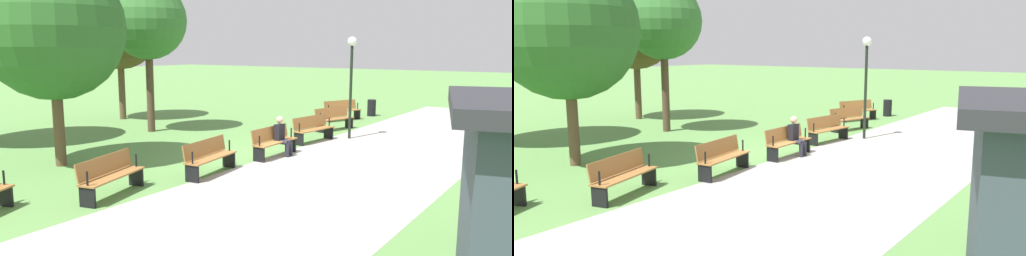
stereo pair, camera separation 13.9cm
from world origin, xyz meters
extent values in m
plane|color=#5B8C47|center=(0.00, 0.00, 0.00)|extent=(120.00, 120.00, 0.00)
cube|color=#A39E99|center=(0.00, 2.51, 0.00)|extent=(31.01, 5.25, 0.01)
cube|color=#996633|center=(-7.93, -1.61, 0.45)|extent=(1.86, 1.12, 0.04)
cube|color=#996633|center=(-8.01, -1.79, 0.69)|extent=(1.73, 0.81, 0.40)
cube|color=black|center=(-8.72, -1.27, 0.21)|extent=(0.20, 0.37, 0.43)
cylinder|color=black|center=(-8.71, -1.26, 0.61)|extent=(0.06, 0.06, 0.30)
cube|color=black|center=(-7.14, -1.94, 0.21)|extent=(0.20, 0.37, 0.43)
cylinder|color=black|center=(-7.13, -1.93, 0.61)|extent=(0.06, 0.06, 0.30)
cube|color=#996633|center=(-5.37, -0.72, 0.45)|extent=(1.89, 0.91, 0.04)
cube|color=#996633|center=(-5.42, -0.91, 0.69)|extent=(1.80, 0.59, 0.40)
cube|color=black|center=(-6.19, -0.49, 0.21)|extent=(0.16, 0.38, 0.43)
cylinder|color=black|center=(-6.19, -0.47, 0.61)|extent=(0.05, 0.05, 0.30)
cube|color=black|center=(-4.54, -0.95, 0.21)|extent=(0.16, 0.38, 0.43)
cylinder|color=black|center=(-4.53, -0.93, 0.61)|extent=(0.05, 0.05, 0.30)
cube|color=#996633|center=(-2.71, -0.18, 0.45)|extent=(1.88, 0.68, 0.04)
cube|color=#996633|center=(-2.73, -0.38, 0.69)|extent=(1.83, 0.35, 0.40)
cube|color=black|center=(-3.56, -0.07, 0.21)|extent=(0.11, 0.38, 0.43)
cylinder|color=black|center=(-3.56, -0.05, 0.61)|extent=(0.05, 0.05, 0.30)
cube|color=black|center=(-1.86, -0.30, 0.21)|extent=(0.11, 0.38, 0.43)
cylinder|color=black|center=(-1.85, -0.28, 0.61)|extent=(0.05, 0.05, 0.30)
cube|color=#996633|center=(0.00, 0.00, 0.45)|extent=(1.84, 0.44, 0.04)
cube|color=#996633|center=(0.00, -0.20, 0.69)|extent=(1.84, 0.10, 0.40)
cube|color=black|center=(-0.86, 0.00, 0.21)|extent=(0.06, 0.37, 0.43)
cylinder|color=black|center=(-0.86, 0.02, 0.61)|extent=(0.04, 0.04, 0.30)
cube|color=black|center=(0.86, 0.00, 0.21)|extent=(0.06, 0.37, 0.43)
cylinder|color=black|center=(0.86, 0.02, 0.61)|extent=(0.04, 0.04, 0.30)
cube|color=#996633|center=(2.71, -0.18, 0.45)|extent=(1.88, 0.68, 0.04)
cube|color=#996633|center=(2.73, -0.38, 0.69)|extent=(1.83, 0.35, 0.40)
cube|color=black|center=(1.86, -0.30, 0.21)|extent=(0.11, 0.38, 0.43)
cylinder|color=black|center=(1.85, -0.28, 0.61)|extent=(0.05, 0.05, 0.30)
cube|color=black|center=(3.56, -0.07, 0.21)|extent=(0.11, 0.38, 0.43)
cylinder|color=black|center=(3.56, -0.05, 0.61)|extent=(0.05, 0.05, 0.30)
cube|color=#996633|center=(5.37, -0.72, 0.45)|extent=(1.89, 0.91, 0.04)
cube|color=#996633|center=(5.42, -0.91, 0.69)|extent=(1.80, 0.59, 0.40)
cube|color=black|center=(4.54, -0.95, 0.21)|extent=(0.16, 0.38, 0.43)
cylinder|color=black|center=(4.53, -0.93, 0.61)|extent=(0.05, 0.05, 0.30)
cube|color=black|center=(6.19, -0.49, 0.21)|extent=(0.16, 0.38, 0.43)
cylinder|color=black|center=(6.19, -0.47, 0.61)|extent=(0.05, 0.05, 0.30)
cube|color=black|center=(7.14, -1.94, 0.21)|extent=(0.20, 0.37, 0.43)
cylinder|color=black|center=(7.13, -1.93, 0.61)|extent=(0.06, 0.06, 0.30)
cube|color=black|center=(-0.24, -0.02, 0.70)|extent=(0.32, 0.20, 0.50)
sphere|color=tan|center=(-0.24, 0.00, 1.09)|extent=(0.22, 0.22, 0.22)
cylinder|color=#23232D|center=(-0.33, 0.16, 0.43)|extent=(0.13, 0.36, 0.13)
cylinder|color=#23232D|center=(-0.33, 0.34, 0.21)|extent=(0.11, 0.11, 0.43)
cylinder|color=#23232D|center=(-0.15, 0.16, 0.43)|extent=(0.13, 0.36, 0.13)
cylinder|color=#23232D|center=(-0.15, 0.34, 0.21)|extent=(0.11, 0.11, 0.43)
cylinder|color=#4C3828|center=(-0.92, -6.41, 1.64)|extent=(0.29, 0.29, 3.29)
sphere|color=#336B2D|center=(-0.92, -6.41, 4.25)|extent=(2.94, 2.94, 2.94)
cylinder|color=brown|center=(4.40, -4.20, 1.25)|extent=(0.29, 0.29, 2.49)
sphere|color=#285B23|center=(4.40, -4.20, 3.74)|extent=(3.84, 3.84, 3.84)
cylinder|color=brown|center=(-2.50, -10.05, 1.44)|extent=(0.30, 0.30, 2.89)
sphere|color=#4C3D1E|center=(-2.50, -10.05, 4.04)|extent=(3.56, 3.56, 3.56)
cylinder|color=black|center=(-4.04, 0.52, 1.65)|extent=(0.10, 0.10, 3.31)
sphere|color=white|center=(-4.04, 0.52, 3.45)|extent=(0.32, 0.32, 0.32)
cylinder|color=black|center=(-10.09, -1.15, 0.39)|extent=(0.40, 0.40, 0.78)
camera|label=1|loc=(11.95, 7.86, 3.22)|focal=34.21mm
camera|label=2|loc=(11.86, 7.97, 3.22)|focal=34.21mm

